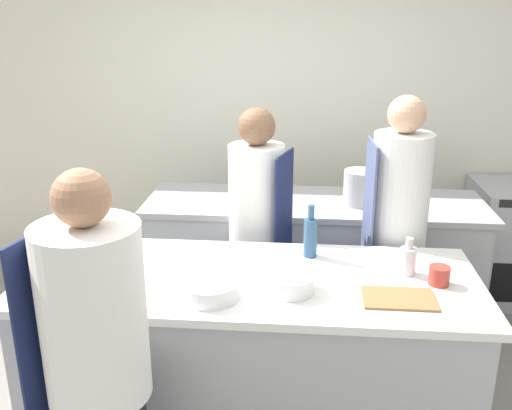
# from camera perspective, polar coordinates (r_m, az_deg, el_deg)

# --- Properties ---
(wall_back) EXTENTS (8.00, 0.06, 2.80)m
(wall_back) POSITION_cam_1_polar(r_m,az_deg,el_deg) (4.71, 1.89, 9.64)
(wall_back) COLOR silver
(wall_back) RESTS_ON ground_plane
(prep_counter) EXTENTS (2.23, 0.87, 0.92)m
(prep_counter) POSITION_cam_1_polar(r_m,az_deg,el_deg) (3.04, -0.59, -14.98)
(prep_counter) COLOR #A8AAAF
(prep_counter) RESTS_ON ground_plane
(pass_counter) EXTENTS (2.31, 0.70, 0.92)m
(pass_counter) POSITION_cam_1_polar(r_m,az_deg,el_deg) (4.08, 5.69, -5.74)
(pass_counter) COLOR #A8AAAF
(pass_counter) RESTS_ON ground_plane
(chef_at_prep_near) EXTENTS (0.44, 0.42, 1.65)m
(chef_at_prep_near) POSITION_cam_1_polar(r_m,az_deg,el_deg) (2.36, -15.40, -16.42)
(chef_at_prep_near) COLOR black
(chef_at_prep_near) RESTS_ON ground_plane
(chef_at_stove) EXTENTS (0.39, 0.37, 1.63)m
(chef_at_stove) POSITION_cam_1_polar(r_m,az_deg,el_deg) (3.53, 0.11, -3.34)
(chef_at_stove) COLOR black
(chef_at_stove) RESTS_ON ground_plane
(chef_at_pass_far) EXTENTS (0.35, 0.33, 1.73)m
(chef_at_pass_far) POSITION_cam_1_polar(r_m,az_deg,el_deg) (3.44, 13.75, -3.58)
(chef_at_pass_far) COLOR black
(chef_at_pass_far) RESTS_ON ground_plane
(bottle_olive_oil) EXTENTS (0.07, 0.07, 0.32)m
(bottle_olive_oil) POSITION_cam_1_polar(r_m,az_deg,el_deg) (3.03, -18.19, -3.46)
(bottle_olive_oil) COLOR #B2A84C
(bottle_olive_oil) RESTS_ON prep_counter
(bottle_vinegar) EXTENTS (0.08, 0.08, 0.19)m
(bottle_vinegar) POSITION_cam_1_polar(r_m,az_deg,el_deg) (2.90, 14.94, -5.32)
(bottle_vinegar) COLOR silver
(bottle_vinegar) RESTS_ON prep_counter
(bottle_wine) EXTENTS (0.07, 0.07, 0.28)m
(bottle_wine) POSITION_cam_1_polar(r_m,az_deg,el_deg) (3.00, 5.46, -3.13)
(bottle_wine) COLOR #2D5175
(bottle_wine) RESTS_ON prep_counter
(bowl_mixing_large) EXTENTS (0.28, 0.28, 0.08)m
(bowl_mixing_large) POSITION_cam_1_polar(r_m,az_deg,el_deg) (2.61, -4.66, -8.35)
(bowl_mixing_large) COLOR white
(bowl_mixing_large) RESTS_ON prep_counter
(bowl_prep_small) EXTENTS (0.22, 0.22, 0.09)m
(bowl_prep_small) POSITION_cam_1_polar(r_m,az_deg,el_deg) (2.65, 3.50, -7.80)
(bowl_prep_small) COLOR white
(bowl_prep_small) RESTS_ON prep_counter
(cup) EXTENTS (0.10, 0.10, 0.09)m
(cup) POSITION_cam_1_polar(r_m,az_deg,el_deg) (2.85, 17.85, -6.72)
(cup) COLOR #B2382D
(cup) RESTS_ON prep_counter
(cutting_board) EXTENTS (0.32, 0.21, 0.01)m
(cutting_board) POSITION_cam_1_polar(r_m,az_deg,el_deg) (2.67, 14.09, -9.05)
(cutting_board) COLOR olive
(cutting_board) RESTS_ON prep_counter
(stockpot) EXTENTS (0.23, 0.23, 0.23)m
(stockpot) POSITION_cam_1_polar(r_m,az_deg,el_deg) (3.86, 10.43, 1.74)
(stockpot) COLOR #A8AAAF
(stockpot) RESTS_ON pass_counter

